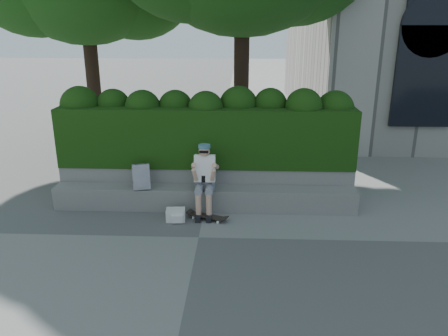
{
  "coord_description": "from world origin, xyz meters",
  "views": [
    {
      "loc": [
        0.73,
        -6.81,
        3.56
      ],
      "look_at": [
        0.4,
        1.0,
        0.95
      ],
      "focal_mm": 35.0,
      "sensor_mm": 36.0,
      "label": 1
    }
  ],
  "objects_px": {
    "backpack_plaid": "(141,177)",
    "backpack_ground": "(176,215)",
    "skateboard": "(207,216)",
    "person": "(205,176)"
  },
  "relations": [
    {
      "from": "skateboard",
      "to": "backpack_ground",
      "type": "distance_m",
      "value": 0.6
    },
    {
      "from": "backpack_ground",
      "to": "backpack_plaid",
      "type": "bearing_deg",
      "value": 141.93
    },
    {
      "from": "backpack_plaid",
      "to": "backpack_ground",
      "type": "distance_m",
      "value": 1.05
    },
    {
      "from": "backpack_plaid",
      "to": "backpack_ground",
      "type": "relative_size",
      "value": 1.39
    },
    {
      "from": "skateboard",
      "to": "backpack_ground",
      "type": "bearing_deg",
      "value": -152.81
    },
    {
      "from": "person",
      "to": "backpack_ground",
      "type": "height_order",
      "value": "person"
    },
    {
      "from": "backpack_plaid",
      "to": "backpack_ground",
      "type": "height_order",
      "value": "backpack_plaid"
    },
    {
      "from": "skateboard",
      "to": "backpack_plaid",
      "type": "distance_m",
      "value": 1.52
    },
    {
      "from": "skateboard",
      "to": "backpack_plaid",
      "type": "bearing_deg",
      "value": -176.6
    },
    {
      "from": "person",
      "to": "backpack_ground",
      "type": "bearing_deg",
      "value": -142.99
    }
  ]
}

